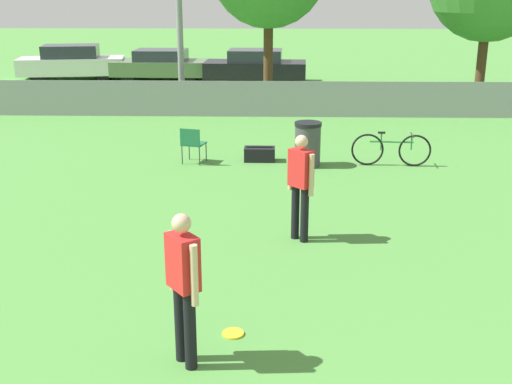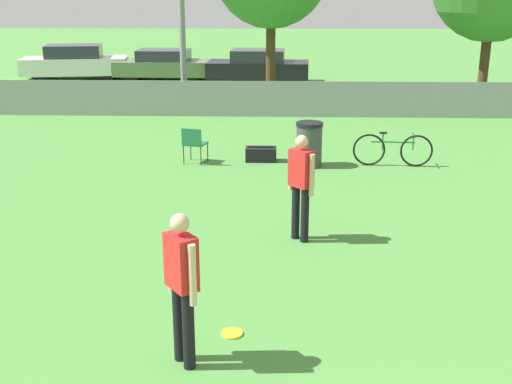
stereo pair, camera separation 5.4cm
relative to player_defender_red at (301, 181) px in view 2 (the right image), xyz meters
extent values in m
cube|color=gray|center=(0.03, 10.05, -0.43)|extent=(26.23, 0.03, 1.10)
cylinder|color=#4C331E|center=(-0.62, 12.63, 0.50)|extent=(0.32, 0.32, 2.97)
cylinder|color=#4C331E|center=(6.56, 12.50, 0.30)|extent=(0.32, 0.32, 2.56)
cylinder|color=black|center=(-0.07, 0.07, -0.53)|extent=(0.13, 0.13, 0.90)
cylinder|color=black|center=(0.07, -0.07, -0.53)|extent=(0.13, 0.13, 0.90)
cube|color=red|center=(0.00, 0.00, 0.21)|extent=(0.41, 0.42, 0.59)
sphere|color=#D8AD8C|center=(0.00, 0.00, 0.63)|extent=(0.20, 0.20, 0.20)
cylinder|color=#D8AD8C|center=(-0.15, 0.16, 0.14)|extent=(0.08, 0.08, 0.66)
cylinder|color=#D8AD8C|center=(0.15, -0.16, 0.14)|extent=(0.08, 0.08, 0.66)
cylinder|color=black|center=(-1.41, -3.48, -0.53)|extent=(0.13, 0.13, 0.90)
cylinder|color=black|center=(-1.29, -3.64, -0.53)|extent=(0.13, 0.13, 0.90)
cube|color=red|center=(-1.35, -3.56, 0.21)|extent=(0.40, 0.42, 0.59)
sphere|color=#D8AD8C|center=(-1.35, -3.56, 0.63)|extent=(0.20, 0.20, 0.20)
cylinder|color=#D8AD8C|center=(-1.48, -3.39, 0.14)|extent=(0.08, 0.08, 0.66)
cylinder|color=#D8AD8C|center=(-1.21, -3.74, 0.14)|extent=(0.08, 0.08, 0.66)
cylinder|color=yellow|center=(-0.88, -2.95, -0.97)|extent=(0.25, 0.25, 0.03)
torus|color=yellow|center=(-0.88, -2.95, -0.97)|extent=(0.26, 0.26, 0.03)
cylinder|color=#333338|center=(-1.98, 4.78, -0.77)|extent=(0.02, 0.02, 0.43)
cylinder|color=#333338|center=(-2.39, 4.89, -0.77)|extent=(0.02, 0.02, 0.43)
cylinder|color=#333338|center=(-2.09, 4.37, -0.77)|extent=(0.02, 0.02, 0.43)
cylinder|color=#333338|center=(-2.49, 4.48, -0.77)|extent=(0.02, 0.02, 0.43)
cube|color=#1E663F|center=(-2.24, 4.63, -0.54)|extent=(0.58, 0.58, 0.03)
cube|color=#1E663F|center=(-2.29, 4.41, -0.34)|extent=(0.46, 0.15, 0.37)
torus|color=black|center=(1.69, 4.51, -0.62)|extent=(0.73, 0.09, 0.72)
torus|color=black|center=(2.74, 4.44, -0.62)|extent=(0.73, 0.09, 0.72)
cylinder|color=#267238|center=(2.22, 4.48, -0.43)|extent=(0.96, 0.10, 0.04)
cylinder|color=#267238|center=(1.99, 4.49, -0.43)|extent=(0.03, 0.03, 0.37)
cylinder|color=#267238|center=(2.65, 4.45, -0.43)|extent=(0.03, 0.03, 0.34)
cube|color=black|center=(1.99, 4.49, -0.23)|extent=(0.16, 0.07, 0.04)
cylinder|color=black|center=(2.65, 4.45, -0.26)|extent=(0.05, 0.44, 0.03)
cylinder|color=#3F3F44|center=(0.34, 4.43, -0.52)|extent=(0.57, 0.57, 0.92)
cylinder|color=black|center=(0.34, 4.43, -0.03)|extent=(0.60, 0.60, 0.08)
cube|color=black|center=(-0.74, 4.81, -0.82)|extent=(0.71, 0.39, 0.32)
cube|color=black|center=(-0.74, 4.81, -0.65)|extent=(0.60, 0.04, 0.02)
cylinder|color=black|center=(-7.89, 19.10, -0.65)|extent=(0.69, 0.28, 0.67)
cylinder|color=black|center=(-7.66, 17.63, -0.65)|extent=(0.69, 0.28, 0.67)
cylinder|color=black|center=(-10.59, 18.67, -0.65)|extent=(0.69, 0.28, 0.67)
cylinder|color=black|center=(-10.36, 17.20, -0.65)|extent=(0.69, 0.28, 0.67)
cube|color=white|center=(-9.13, 18.15, -0.42)|extent=(4.62, 2.38, 0.71)
cube|color=#2D333D|center=(-9.13, 18.15, 0.20)|extent=(2.50, 1.84, 0.53)
cylinder|color=black|center=(-3.93, 18.76, -0.66)|extent=(0.66, 0.19, 0.65)
cylinder|color=black|center=(-3.96, 17.14, -0.66)|extent=(0.66, 0.19, 0.65)
cylinder|color=black|center=(-6.47, 18.82, -0.66)|extent=(0.66, 0.19, 0.65)
cylinder|color=black|center=(-6.51, 17.19, -0.66)|extent=(0.66, 0.19, 0.65)
cube|color=#59724C|center=(-5.22, 17.98, -0.46)|extent=(4.14, 1.93, 0.61)
cube|color=#2D333D|center=(-5.22, 17.98, 0.07)|extent=(2.16, 1.67, 0.46)
cylinder|color=black|center=(0.14, 18.16, -0.66)|extent=(0.66, 0.21, 0.65)
cylinder|color=black|center=(0.07, 16.55, -0.66)|extent=(0.66, 0.21, 0.65)
cylinder|color=black|center=(-2.45, 18.27, -0.66)|extent=(0.66, 0.21, 0.65)
cylinder|color=black|center=(-2.52, 16.66, -0.66)|extent=(0.66, 0.21, 0.65)
cube|color=black|center=(-1.19, 17.41, -0.45)|extent=(4.26, 2.01, 0.65)
cube|color=#2D333D|center=(-1.19, 17.41, 0.12)|extent=(2.24, 1.70, 0.49)
camera|label=1|loc=(-0.44, -9.55, 2.91)|focal=45.00mm
camera|label=2|loc=(-0.38, -9.55, 2.91)|focal=45.00mm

